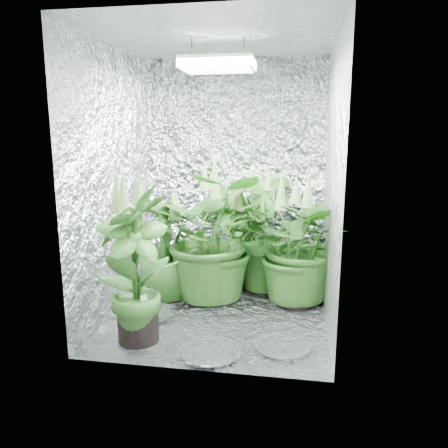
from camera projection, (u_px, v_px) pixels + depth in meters
name	position (u px, v px, depth m)	size (l,w,h in m)	color
ground	(219.00, 315.00, 3.34)	(1.60, 1.60, 0.00)	silver
walls	(218.00, 185.00, 3.14)	(1.62, 1.62, 2.00)	silver
ceiling	(218.00, 37.00, 2.93)	(1.60, 1.60, 0.01)	silver
grow_lamp	(218.00, 64.00, 2.97)	(0.50, 0.30, 0.22)	gray
plant_a	(213.00, 236.00, 3.53)	(0.97, 0.97, 1.15)	black
plant_b	(233.00, 241.00, 3.87)	(0.61, 0.61, 0.95)	black
plant_c	(260.00, 233.00, 3.80)	(0.74, 0.74, 1.10)	black
plant_d	(167.00, 249.00, 3.59)	(0.63, 0.63, 0.93)	black
plant_e	(297.00, 244.00, 3.45)	(1.19, 1.19, 1.08)	black
plant_f	(136.00, 265.00, 2.83)	(0.67, 0.67, 1.14)	black
circulation_fan	(297.00, 274.00, 3.82)	(0.16, 0.33, 0.38)	black
plant_label	(144.00, 300.00, 2.84)	(0.04, 0.01, 0.07)	white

